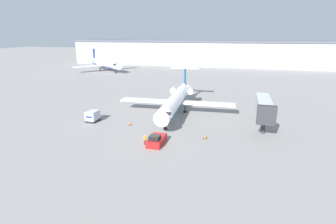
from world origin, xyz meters
name	(u,v)px	position (x,y,z in m)	size (l,w,h in m)	color
ground_plane	(155,144)	(0.00, 0.00, 0.00)	(600.00, 600.00, 0.00)	gray
terminal_building	(218,53)	(0.00, 120.00, 7.38)	(180.00, 16.80, 14.71)	#9EA3AD
airplane_main	(176,99)	(-0.86, 19.20, 3.27)	(27.31, 29.66, 9.15)	white
pushback_tug	(156,140)	(0.30, 0.20, 0.72)	(2.40, 4.74, 1.92)	#B21919
luggage_cart	(93,116)	(-16.61, 8.17, 1.17)	(2.10, 2.92, 2.33)	#232326
worker_near_tug	(145,140)	(-1.51, -0.58, 0.93)	(0.40, 0.25, 1.76)	#232838
traffic_cone_left	(130,124)	(-7.99, 7.96, 0.35)	(0.58, 0.58, 0.74)	black
traffic_cone_right	(205,137)	(7.99, 4.91, 0.35)	(0.65, 0.65, 0.74)	black
airplane_parked_far_left	(105,63)	(-53.91, 83.10, 3.72)	(27.69, 27.69, 10.68)	silver
jet_bridge	(264,107)	(18.17, 13.15, 4.45)	(3.20, 13.47, 6.19)	#2D2D33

